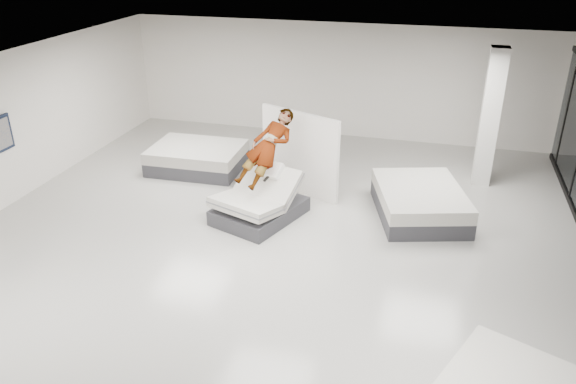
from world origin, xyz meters
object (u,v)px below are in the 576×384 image
at_px(person, 268,160).
at_px(flat_bed_left_far, 197,158).
at_px(remote, 266,179).
at_px(flat_bed_right_far, 420,202).
at_px(hero_bed, 259,204).
at_px(divider_panel, 300,153).
at_px(column, 490,118).

xyz_separation_m(person, flat_bed_left_far, (-2.41, 1.81, -0.91)).
xyz_separation_m(remote, flat_bed_left_far, (-2.50, 2.21, -0.66)).
bearing_deg(remote, flat_bed_left_far, 158.57).
relative_size(person, flat_bed_right_far, 0.70).
bearing_deg(flat_bed_right_far, remote, -159.53).
relative_size(hero_bed, divider_panel, 1.03).
bearing_deg(column, remote, -143.34).
bearing_deg(column, flat_bed_right_far, -122.12).
bearing_deg(hero_bed, remote, -27.33).
bearing_deg(hero_bed, flat_bed_right_far, 17.67).
bearing_deg(remote, person, 122.15).
bearing_deg(flat_bed_left_far, person, -36.84).
relative_size(divider_panel, column, 0.65).
height_order(flat_bed_right_far, column, column).
height_order(person, divider_panel, person).
relative_size(person, column, 0.58).
distance_m(divider_panel, column, 4.40).
height_order(flat_bed_left_far, column, column).
distance_m(person, flat_bed_left_far, 3.15).
bearing_deg(flat_bed_left_far, column, 8.36).
bearing_deg(person, column, 52.62).
height_order(divider_panel, flat_bed_right_far, divider_panel).
xyz_separation_m(hero_bed, person, (0.11, 0.30, 0.87)).
xyz_separation_m(person, remote, (0.09, -0.40, -0.24)).
distance_m(flat_bed_right_far, column, 2.79).
xyz_separation_m(remote, divider_panel, (0.28, 1.60, -0.02)).
xyz_separation_m(remote, column, (4.32, 3.22, 0.63)).
relative_size(divider_panel, flat_bed_left_far, 0.93).
height_order(divider_panel, flat_bed_left_far, divider_panel).
relative_size(remote, flat_bed_right_far, 0.05).
bearing_deg(flat_bed_right_far, column, 57.88).
bearing_deg(flat_bed_right_far, divider_panel, 170.12).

